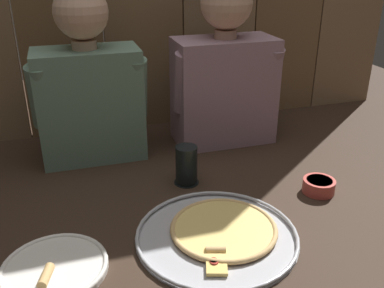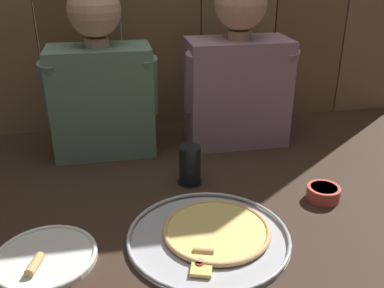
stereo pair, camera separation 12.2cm
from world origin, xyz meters
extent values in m
plane|color=#332319|center=(0.00, 0.00, 0.00)|extent=(3.20, 3.20, 0.00)
cylinder|color=#B2B2B7|center=(0.01, -0.10, 0.00)|extent=(0.42, 0.42, 0.01)
torus|color=#B2B2B7|center=(0.01, -0.10, 0.01)|extent=(0.42, 0.42, 0.01)
cylinder|color=#B23823|center=(0.03, -0.09, 0.01)|extent=(0.28, 0.28, 0.00)
cylinder|color=#F4D170|center=(0.03, -0.09, 0.01)|extent=(0.27, 0.27, 0.01)
torus|color=tan|center=(0.03, -0.09, 0.01)|extent=(0.28, 0.28, 0.01)
cube|color=#EFC660|center=(-0.03, -0.21, 0.01)|extent=(0.07, 0.09, 0.01)
cylinder|color=tan|center=(-0.02, -0.17, 0.02)|extent=(0.05, 0.03, 0.02)
cylinder|color=#A3281E|center=(-0.04, -0.21, 0.02)|extent=(0.02, 0.02, 0.00)
cylinder|color=#A3281E|center=(-0.04, -0.20, 0.02)|extent=(0.02, 0.02, 0.00)
cylinder|color=white|center=(-0.40, -0.11, 0.01)|extent=(0.25, 0.25, 0.01)
torus|color=white|center=(-0.40, -0.11, 0.01)|extent=(0.25, 0.25, 0.01)
cylinder|color=tan|center=(-0.42, -0.15, 0.02)|extent=(0.04, 0.07, 0.02)
cylinder|color=black|center=(0.01, 0.20, 0.00)|extent=(0.08, 0.08, 0.01)
cylinder|color=black|center=(0.01, 0.20, 0.07)|extent=(0.07, 0.07, 0.12)
cylinder|color=#CC4C42|center=(0.39, 0.02, 0.02)|extent=(0.10, 0.10, 0.04)
cylinder|color=#B23823|center=(0.39, 0.02, 0.03)|extent=(0.08, 0.08, 0.02)
cube|color=slate|center=(-0.25, 0.49, 0.19)|extent=(0.35, 0.19, 0.39)
cylinder|color=#DBAD8E|center=(-0.25, 0.49, 0.40)|extent=(0.08, 0.08, 0.03)
sphere|color=#DBAD8E|center=(-0.25, 0.49, 0.50)|extent=(0.17, 0.17, 0.17)
sphere|color=brown|center=(-0.25, 0.50, 0.52)|extent=(0.16, 0.16, 0.16)
cylinder|color=slate|center=(-0.40, 0.45, 0.25)|extent=(0.08, 0.12, 0.22)
cylinder|color=slate|center=(-0.09, 0.45, 0.25)|extent=(0.08, 0.12, 0.22)
cube|color=gray|center=(0.25, 0.49, 0.20)|extent=(0.37, 0.19, 0.39)
cylinder|color=#DBAD8E|center=(0.25, 0.49, 0.41)|extent=(0.08, 0.08, 0.03)
sphere|color=#DBAD8E|center=(0.25, 0.49, 0.51)|extent=(0.18, 0.18, 0.18)
cylinder|color=gray|center=(0.08, 0.45, 0.26)|extent=(0.08, 0.12, 0.23)
cylinder|color=gray|center=(0.41, 0.45, 0.26)|extent=(0.08, 0.13, 0.23)
camera|label=1|loc=(-0.32, -0.96, 0.69)|focal=40.20mm
camera|label=2|loc=(-0.21, -0.99, 0.69)|focal=40.20mm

